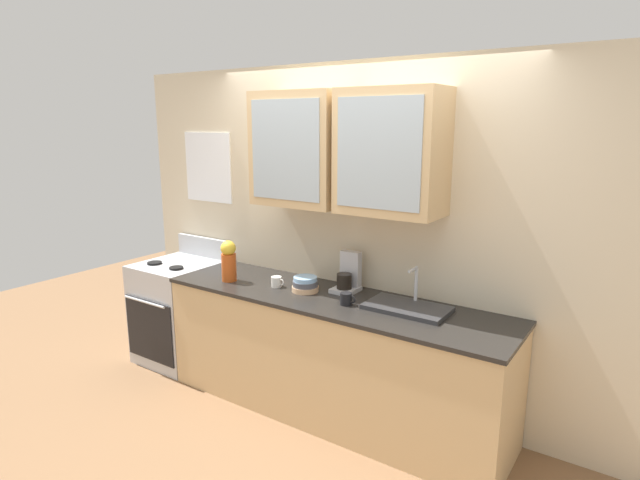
{
  "coord_description": "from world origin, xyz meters",
  "views": [
    {
      "loc": [
        1.91,
        -2.95,
        2.1
      ],
      "look_at": [
        -0.09,
        0.0,
        1.29
      ],
      "focal_mm": 29.29,
      "sensor_mm": 36.0,
      "label": 1
    }
  ],
  "objects_px": {
    "stove_range": "(179,311)",
    "cup_near_bowls": "(277,282)",
    "bowl_stack": "(305,284)",
    "coffee_maker": "(348,277)",
    "sink_faucet": "(407,307)",
    "vase": "(229,260)",
    "cup_near_sink": "(346,299)"
  },
  "relations": [
    {
      "from": "stove_range",
      "to": "cup_near_bowls",
      "type": "distance_m",
      "value": 1.24
    },
    {
      "from": "bowl_stack",
      "to": "coffee_maker",
      "type": "height_order",
      "value": "coffee_maker"
    },
    {
      "from": "sink_faucet",
      "to": "vase",
      "type": "distance_m",
      "value": 1.45
    },
    {
      "from": "sink_faucet",
      "to": "coffee_maker",
      "type": "distance_m",
      "value": 0.56
    },
    {
      "from": "bowl_stack",
      "to": "vase",
      "type": "bearing_deg",
      "value": -169.04
    },
    {
      "from": "vase",
      "to": "cup_near_bowls",
      "type": "distance_m",
      "value": 0.43
    },
    {
      "from": "sink_faucet",
      "to": "bowl_stack",
      "type": "bearing_deg",
      "value": -175.67
    },
    {
      "from": "coffee_maker",
      "to": "cup_near_bowls",
      "type": "bearing_deg",
      "value": -155.76
    },
    {
      "from": "stove_range",
      "to": "cup_near_sink",
      "type": "bearing_deg",
      "value": -2.36
    },
    {
      "from": "vase",
      "to": "cup_near_sink",
      "type": "xyz_separation_m",
      "value": [
        1.04,
        0.04,
        -0.12
      ]
    },
    {
      "from": "stove_range",
      "to": "vase",
      "type": "height_order",
      "value": "vase"
    },
    {
      "from": "bowl_stack",
      "to": "cup_near_sink",
      "type": "xyz_separation_m",
      "value": [
        0.4,
        -0.08,
        -0.01
      ]
    },
    {
      "from": "coffee_maker",
      "to": "sink_faucet",
      "type": "bearing_deg",
      "value": -13.05
    },
    {
      "from": "vase",
      "to": "cup_near_sink",
      "type": "distance_m",
      "value": 1.05
    },
    {
      "from": "bowl_stack",
      "to": "cup_near_bowls",
      "type": "distance_m",
      "value": 0.24
    },
    {
      "from": "stove_range",
      "to": "sink_faucet",
      "type": "bearing_deg",
      "value": 1.83
    },
    {
      "from": "cup_near_bowls",
      "to": "vase",
      "type": "bearing_deg",
      "value": -167.79
    },
    {
      "from": "cup_near_bowls",
      "to": "coffee_maker",
      "type": "relative_size",
      "value": 0.38
    },
    {
      "from": "bowl_stack",
      "to": "cup_near_bowls",
      "type": "height_order",
      "value": "bowl_stack"
    },
    {
      "from": "sink_faucet",
      "to": "cup_near_sink",
      "type": "relative_size",
      "value": 4.73
    },
    {
      "from": "stove_range",
      "to": "sink_faucet",
      "type": "relative_size",
      "value": 1.97
    },
    {
      "from": "cup_near_bowls",
      "to": "bowl_stack",
      "type": "bearing_deg",
      "value": 8.81
    },
    {
      "from": "cup_near_sink",
      "to": "coffee_maker",
      "type": "xyz_separation_m",
      "value": [
        -0.15,
        0.27,
        0.07
      ]
    },
    {
      "from": "cup_near_sink",
      "to": "coffee_maker",
      "type": "height_order",
      "value": "coffee_maker"
    },
    {
      "from": "vase",
      "to": "cup_near_bowls",
      "type": "relative_size",
      "value": 2.88
    },
    {
      "from": "bowl_stack",
      "to": "cup_near_bowls",
      "type": "xyz_separation_m",
      "value": [
        -0.24,
        -0.04,
        -0.01
      ]
    },
    {
      "from": "sink_faucet",
      "to": "vase",
      "type": "bearing_deg",
      "value": -172.67
    },
    {
      "from": "bowl_stack",
      "to": "cup_near_sink",
      "type": "distance_m",
      "value": 0.41
    },
    {
      "from": "cup_near_bowls",
      "to": "coffee_maker",
      "type": "height_order",
      "value": "coffee_maker"
    },
    {
      "from": "vase",
      "to": "bowl_stack",
      "type": "bearing_deg",
      "value": 10.96
    },
    {
      "from": "cup_near_sink",
      "to": "sink_faucet",
      "type": "bearing_deg",
      "value": 20.42
    },
    {
      "from": "vase",
      "to": "cup_near_bowls",
      "type": "xyz_separation_m",
      "value": [
        0.4,
        0.09,
        -0.12
      ]
    }
  ]
}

